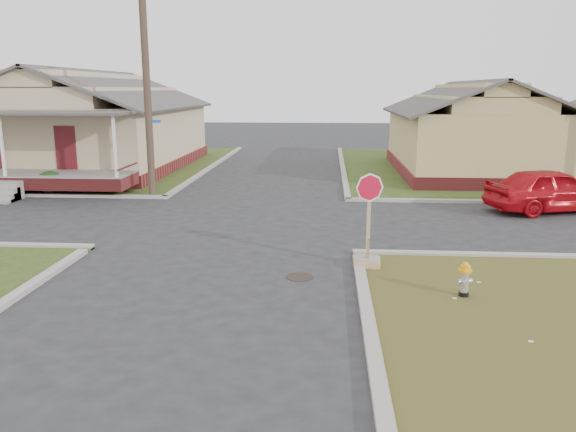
# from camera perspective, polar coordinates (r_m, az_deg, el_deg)

# --- Properties ---
(ground) EXTENTS (120.00, 120.00, 0.00)m
(ground) POSITION_cam_1_polar(r_m,az_deg,el_deg) (13.75, -7.93, -5.28)
(ground) COLOR #252628
(ground) RESTS_ON ground
(verge_far_left) EXTENTS (19.00, 19.00, 0.05)m
(verge_far_left) POSITION_cam_1_polar(r_m,az_deg,el_deg) (34.86, -22.96, 4.84)
(verge_far_left) COLOR #2C4117
(verge_far_left) RESTS_ON ground
(curbs) EXTENTS (80.00, 40.00, 0.12)m
(curbs) POSITION_cam_1_polar(r_m,az_deg,el_deg) (18.49, -4.74, -0.50)
(curbs) COLOR #A39B93
(curbs) RESTS_ON ground
(manhole) EXTENTS (0.64, 0.64, 0.01)m
(manhole) POSITION_cam_1_polar(r_m,az_deg,el_deg) (13.00, 1.19, -6.20)
(manhole) COLOR black
(manhole) RESTS_ON ground
(corner_house) EXTENTS (10.10, 15.50, 5.30)m
(corner_house) POSITION_cam_1_polar(r_m,az_deg,el_deg) (32.19, -19.56, 8.58)
(corner_house) COLOR maroon
(corner_house) RESTS_ON ground
(side_house_yellow) EXTENTS (7.60, 11.60, 4.70)m
(side_house_yellow) POSITION_cam_1_polar(r_m,az_deg,el_deg) (30.21, 18.08, 8.28)
(side_house_yellow) COLOR maroon
(side_house_yellow) RESTS_ON ground
(utility_pole) EXTENTS (1.80, 0.28, 9.00)m
(utility_pole) POSITION_cam_1_polar(r_m,az_deg,el_deg) (22.79, -14.19, 13.49)
(utility_pole) COLOR #3C2C22
(utility_pole) RESTS_ON ground
(fire_hydrant) EXTENTS (0.27, 0.27, 0.74)m
(fire_hydrant) POSITION_cam_1_polar(r_m,az_deg,el_deg) (12.15, 17.52, -5.97)
(fire_hydrant) COLOR black
(fire_hydrant) RESTS_ON ground
(stop_sign) EXTENTS (0.64, 0.63, 2.26)m
(stop_sign) POSITION_cam_1_polar(r_m,az_deg,el_deg) (13.69, 8.11, -3.01)
(stop_sign) COLOR tan
(stop_sign) RESTS_ON ground
(red_sedan) EXTENTS (4.88, 2.98, 1.55)m
(red_sedan) POSITION_cam_1_polar(r_m,az_deg,el_deg) (21.76, 25.18, 2.42)
(red_sedan) COLOR red
(red_sedan) RESTS_ON ground
(hedge_right) EXTENTS (1.29, 1.06, 0.98)m
(hedge_right) POSITION_cam_1_polar(r_m,az_deg,el_deg) (24.80, -23.00, 3.21)
(hedge_right) COLOR #193513
(hedge_right) RESTS_ON verge_far_left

